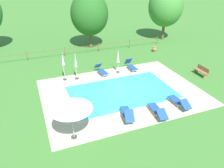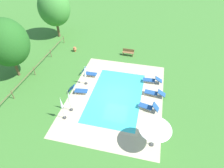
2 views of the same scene
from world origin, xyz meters
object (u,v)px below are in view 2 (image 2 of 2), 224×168
at_px(tree_centre, 7,43).
at_px(wooden_bench_lawn_side, 128,52).
at_px(tree_west_mid, 54,8).
at_px(sun_lounger_south_near_corner, 78,90).
at_px(patio_umbrella_closed_row_west, 85,73).
at_px(patio_umbrella_open_foreground, 155,127).
at_px(patio_umbrella_closed_row_mid_west, 69,98).
at_px(sun_lounger_north_end, 152,80).
at_px(terracotta_urn_near_fence, 75,49).
at_px(sun_lounger_north_near_steps, 89,73).
at_px(sun_lounger_north_far, 154,93).
at_px(sun_lounger_north_mid, 148,107).
at_px(patio_umbrella_closed_row_centre, 62,105).

bearing_deg(tree_centre, wooden_bench_lawn_side, -58.08).
height_order(wooden_bench_lawn_side, tree_west_mid, tree_west_mid).
bearing_deg(sun_lounger_south_near_corner, patio_umbrella_closed_row_west, -8.38).
bearing_deg(sun_lounger_south_near_corner, tree_west_mid, 33.08).
distance_m(patio_umbrella_open_foreground, wooden_bench_lawn_side, 13.62).
height_order(patio_umbrella_open_foreground, patio_umbrella_closed_row_mid_west, patio_umbrella_open_foreground).
distance_m(sun_lounger_south_near_corner, patio_umbrella_closed_row_mid_west, 2.66).
bearing_deg(sun_lounger_north_end, terracotta_urn_near_fence, 67.28).
relative_size(sun_lounger_south_near_corner, patio_umbrella_closed_row_west, 0.88).
bearing_deg(sun_lounger_north_end, patio_umbrella_closed_row_mid_west, 129.74).
bearing_deg(sun_lounger_north_end, patio_umbrella_open_foreground, -175.72).
height_order(sun_lounger_north_near_steps, sun_lounger_south_near_corner, sun_lounger_north_near_steps).
bearing_deg(sun_lounger_south_near_corner, tree_centre, 80.18).
distance_m(wooden_bench_lawn_side, tree_centre, 14.00).
height_order(sun_lounger_north_near_steps, terracotta_urn_near_fence, sun_lounger_north_near_steps).
bearing_deg(sun_lounger_north_far, sun_lounger_north_end, 10.50).
xyz_separation_m(sun_lounger_north_mid, sun_lounger_north_far, (2.06, -0.39, -0.03)).
height_order(sun_lounger_north_far, tree_west_mid, tree_west_mid).
xyz_separation_m(patio_umbrella_closed_row_west, terracotta_urn_near_fence, (6.27, 3.75, -1.09)).
bearing_deg(sun_lounger_north_end, tree_centre, 97.85).
height_order(wooden_bench_lawn_side, tree_centre, tree_centre).
height_order(sun_lounger_north_mid, patio_umbrella_closed_row_west, patio_umbrella_closed_row_west).
distance_m(sun_lounger_south_near_corner, patio_umbrella_closed_row_west, 1.92).
xyz_separation_m(patio_umbrella_open_foreground, tree_west_mid, (16.03, 15.29, 2.11)).
xyz_separation_m(patio_umbrella_closed_row_mid_west, patio_umbrella_closed_row_centre, (-1.04, 0.21, 0.14)).
height_order(sun_lounger_south_near_corner, patio_umbrella_closed_row_west, patio_umbrella_closed_row_west).
bearing_deg(sun_lounger_north_far, sun_lounger_south_near_corner, 100.30).
distance_m(sun_lounger_north_near_steps, patio_umbrella_open_foreground, 10.81).
bearing_deg(sun_lounger_north_mid, terracotta_urn_near_fence, 51.16).
height_order(sun_lounger_north_far, sun_lounger_north_end, sun_lounger_north_end).
bearing_deg(wooden_bench_lawn_side, sun_lounger_north_far, -151.89).
relative_size(sun_lounger_south_near_corner, terracotta_urn_near_fence, 3.22).
distance_m(sun_lounger_north_far, patio_umbrella_open_foreground, 6.06).
distance_m(patio_umbrella_closed_row_west, patio_umbrella_closed_row_mid_west, 3.99).
bearing_deg(tree_centre, sun_lounger_north_far, -89.93).
distance_m(sun_lounger_north_mid, patio_umbrella_closed_row_west, 7.33).
bearing_deg(wooden_bench_lawn_side, patio_umbrella_closed_row_west, 153.34).
height_order(sun_lounger_north_far, patio_umbrella_closed_row_centre, patio_umbrella_closed_row_centre).
relative_size(sun_lounger_north_end, patio_umbrella_closed_row_mid_west, 0.86).
relative_size(patio_umbrella_open_foreground, patio_umbrella_closed_row_centre, 0.97).
height_order(sun_lounger_north_mid, wooden_bench_lawn_side, sun_lounger_north_mid).
height_order(sun_lounger_north_end, tree_centre, tree_centre).
relative_size(sun_lounger_north_near_steps, patio_umbrella_open_foreground, 0.75).
xyz_separation_m(sun_lounger_north_far, patio_umbrella_closed_row_centre, (-4.79, 7.56, 1.33)).
bearing_deg(patio_umbrella_closed_row_mid_west, tree_west_mid, 28.90).
bearing_deg(terracotta_urn_near_fence, patio_umbrella_closed_row_west, -149.10).
bearing_deg(patio_umbrella_closed_row_west, sun_lounger_south_near_corner, 171.62).
xyz_separation_m(patio_umbrella_closed_row_mid_west, terracotta_urn_near_fence, (10.25, 3.68, -1.21)).
distance_m(sun_lounger_south_near_corner, patio_umbrella_closed_row_centre, 3.66).
relative_size(sun_lounger_north_near_steps, tree_centre, 0.28).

